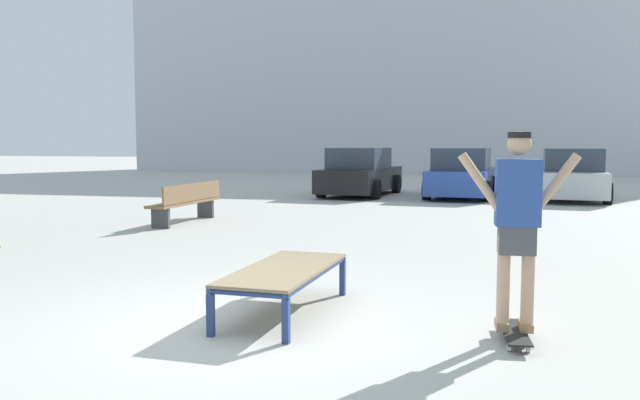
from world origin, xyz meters
name	(u,v)px	position (x,y,z in m)	size (l,w,h in m)	color
ground_plane	(232,328)	(0.00, 0.00, 0.00)	(120.00, 120.00, 0.00)	#B7B5AD
building_facade	(419,64)	(-1.05, 30.44, 5.83)	(31.54, 4.00, 11.66)	silver
skate_box	(284,272)	(0.32, 0.61, 0.41)	(0.87, 1.94, 0.46)	navy
skateboard	(514,333)	(2.49, 0.18, 0.08)	(0.26, 0.81, 0.09)	black
skater	(517,217)	(2.49, 0.18, 1.07)	(1.00, 0.30, 1.69)	tan
car_black	(360,173)	(-1.47, 14.88, 0.69)	(2.27, 4.36, 1.50)	black
car_blue	(462,175)	(1.67, 14.87, 0.69)	(2.19, 4.33, 1.50)	#28479E
car_silver	(572,176)	(4.81, 14.79, 0.69)	(2.14, 4.31, 1.50)	#B7BABF
park_bench	(187,202)	(-3.75, 7.09, 0.45)	(0.58, 2.42, 0.83)	brown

